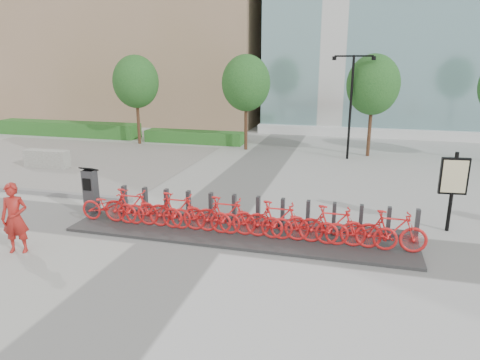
% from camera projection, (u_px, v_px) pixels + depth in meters
% --- Properties ---
extents(ground, '(120.00, 120.00, 0.00)m').
position_uv_depth(ground, '(192.00, 232.00, 12.18)').
color(ground, '#AEAEAE').
extents(gravel_patch, '(14.00, 14.00, 0.00)m').
position_uv_depth(gravel_patch, '(55.00, 160.00, 21.20)').
color(gravel_patch, slate).
rests_on(gravel_patch, ground).
extents(hedge_a, '(10.00, 1.40, 0.90)m').
position_uv_depth(hedge_a, '(68.00, 129.00, 28.14)').
color(hedge_a, '#257524').
rests_on(hedge_a, ground).
extents(hedge_b, '(6.00, 1.20, 0.70)m').
position_uv_depth(hedge_b, '(194.00, 137.00, 25.63)').
color(hedge_b, '#257524').
rests_on(hedge_b, ground).
extents(tree_0, '(2.60, 2.60, 5.10)m').
position_uv_depth(tree_0, '(136.00, 82.00, 24.41)').
color(tree_0, '#3A2A1D').
rests_on(tree_0, ground).
extents(tree_1, '(2.60, 2.60, 5.10)m').
position_uv_depth(tree_1, '(246.00, 83.00, 22.77)').
color(tree_1, '#3A2A1D').
rests_on(tree_1, ground).
extents(tree_2, '(2.60, 2.60, 5.10)m').
position_uv_depth(tree_2, '(373.00, 85.00, 21.14)').
color(tree_2, '#3A2A1D').
rests_on(tree_2, ground).
extents(streetlamp, '(2.00, 0.20, 5.00)m').
position_uv_depth(streetlamp, '(351.00, 95.00, 20.58)').
color(streetlamp, black).
rests_on(streetlamp, ground).
extents(dock_pad, '(9.60, 2.40, 0.08)m').
position_uv_depth(dock_pad, '(239.00, 231.00, 12.12)').
color(dock_pad, '#2E2E2E').
rests_on(dock_pad, ground).
extents(dock_rail_posts, '(8.74, 0.50, 0.85)m').
position_uv_depth(dock_rail_posts, '(258.00, 211.00, 12.33)').
color(dock_rail_posts, '#323234').
rests_on(dock_rail_posts, dock_pad).
extents(bike_0, '(1.80, 0.63, 0.94)m').
position_uv_depth(bike_0, '(109.00, 206.00, 12.64)').
color(bike_0, red).
rests_on(bike_0, dock_pad).
extents(bike_1, '(1.74, 0.49, 1.05)m').
position_uv_depth(bike_1, '(131.00, 206.00, 12.44)').
color(bike_1, red).
rests_on(bike_1, dock_pad).
extents(bike_2, '(1.80, 0.63, 0.94)m').
position_uv_depth(bike_2, '(153.00, 210.00, 12.28)').
color(bike_2, red).
rests_on(bike_2, dock_pad).
extents(bike_3, '(1.74, 0.49, 1.05)m').
position_uv_depth(bike_3, '(177.00, 211.00, 12.08)').
color(bike_3, red).
rests_on(bike_3, dock_pad).
extents(bike_4, '(1.80, 0.63, 0.94)m').
position_uv_depth(bike_4, '(201.00, 215.00, 11.92)').
color(bike_4, red).
rests_on(bike_4, dock_pad).
extents(bike_5, '(1.74, 0.49, 1.05)m').
position_uv_depth(bike_5, '(225.00, 215.00, 11.72)').
color(bike_5, red).
rests_on(bike_5, dock_pad).
extents(bike_6, '(1.80, 0.63, 0.94)m').
position_uv_depth(bike_6, '(251.00, 220.00, 11.55)').
color(bike_6, red).
rests_on(bike_6, dock_pad).
extents(bike_7, '(1.74, 0.49, 1.05)m').
position_uv_depth(bike_7, '(277.00, 220.00, 11.36)').
color(bike_7, red).
rests_on(bike_7, dock_pad).
extents(bike_8, '(1.80, 0.63, 0.94)m').
position_uv_depth(bike_8, '(304.00, 225.00, 11.19)').
color(bike_8, red).
rests_on(bike_8, dock_pad).
extents(bike_9, '(1.74, 0.49, 1.05)m').
position_uv_depth(bike_9, '(332.00, 225.00, 11.00)').
color(bike_9, red).
rests_on(bike_9, dock_pad).
extents(bike_10, '(1.80, 0.63, 0.94)m').
position_uv_depth(bike_10, '(361.00, 230.00, 10.83)').
color(bike_10, red).
rests_on(bike_10, dock_pad).
extents(bike_11, '(1.74, 0.49, 1.05)m').
position_uv_depth(bike_11, '(391.00, 231.00, 10.64)').
color(bike_11, red).
rests_on(bike_11, dock_pad).
extents(kiosk, '(0.46, 0.38, 1.49)m').
position_uv_depth(kiosk, '(91.00, 190.00, 13.37)').
color(kiosk, '#323234').
rests_on(kiosk, dock_pad).
extents(worker_red, '(0.76, 0.61, 1.81)m').
position_uv_depth(worker_red, '(15.00, 218.00, 10.66)').
color(worker_red, maroon).
rests_on(worker_red, ground).
extents(jersey_barrier, '(2.10, 0.67, 0.80)m').
position_uv_depth(jersey_barrier, '(47.00, 159.00, 19.56)').
color(jersey_barrier, '#B5B4AF').
rests_on(jersey_barrier, ground).
extents(map_sign, '(0.76, 0.20, 2.30)m').
position_uv_depth(map_sign, '(454.00, 180.00, 11.85)').
color(map_sign, black).
rests_on(map_sign, ground).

